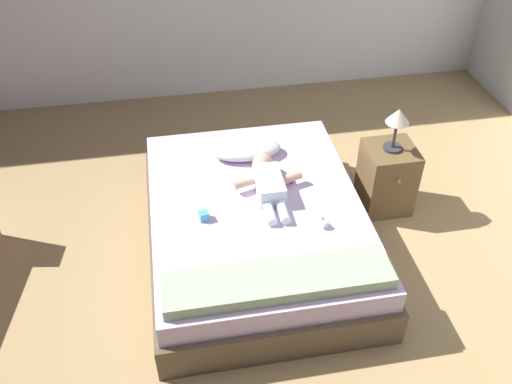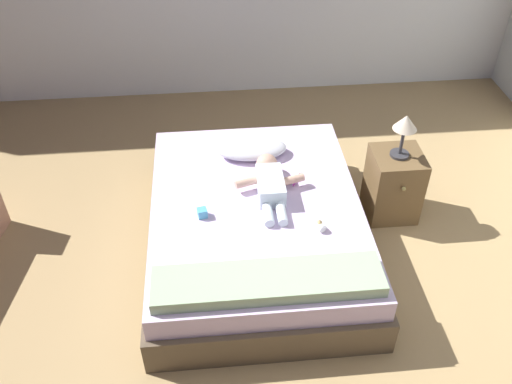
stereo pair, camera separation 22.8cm
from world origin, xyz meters
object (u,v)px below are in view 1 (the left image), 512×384
Objects in this scene: bed at (256,227)px; pillow at (246,149)px; baby_bottle at (321,221)px; toothbrush at (294,176)px; toy_block at (204,216)px; baby at (268,182)px; lamp at (398,120)px; nightstand at (387,178)px.

pillow is (0.02, 0.56, 0.27)m from bed.
baby_bottle is (0.38, -0.28, 0.25)m from bed.
pillow reaches higher than baby_bottle.
baby_bottle reaches higher than toothbrush.
pillow is at bearing 59.34° from toy_block.
pillow is 0.79× the size of baby.
lamp is at bearing 15.34° from toy_block.
toothbrush is at bearing 96.65° from baby_bottle.
bed is 2.95× the size of baby.
nightstand is at bearing 15.54° from bed.
lamp reaches higher than nightstand.
bed is 0.33m from baby.
lamp is (1.03, -0.26, 0.30)m from pillow.
toy_block is (-0.47, -0.23, -0.04)m from baby.
lamp is (0.00, 0.00, 0.51)m from nightstand.
baby is at bearing 50.66° from bed.
nightstand is 0.51m from lamp.
baby_bottle is (0.74, -0.19, 0.00)m from toy_block.
pillow is at bearing 165.78° from nightstand.
baby is 6.26× the size of baby_bottle.
toy_block is (-0.39, -0.65, -0.03)m from pillow.
lamp is at bearing 40.21° from baby_bottle.
baby_bottle is (0.35, -0.84, -0.02)m from pillow.
pillow is 0.96× the size of nightstand.
nightstand is at bearing 4.72° from toothbrush.
bed is at bearing -143.68° from toothbrush.
toothbrush is at bearing 36.32° from bed.
nightstand is 1.48m from toy_block.
baby_bottle is at bearing -139.79° from lamp.
pillow is at bearing 112.82° from baby_bottle.
nightstand is 7.50× the size of toy_block.
bed is 5.76× the size of lamp.
toy_block reaches higher than bed.
lamp reaches higher than pillow.
baby reaches higher than toothbrush.
baby is at bearing -170.35° from nightstand.
baby is (0.11, 0.13, 0.28)m from bed.
nightstand is (0.74, 0.06, -0.16)m from toothbrush.
nightstand is 5.15× the size of baby_bottle.
toy_block is (-1.42, -0.39, -0.33)m from lamp.
pillow is 3.56× the size of toothbrush.
toy_block is at bearing -164.66° from nightstand.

